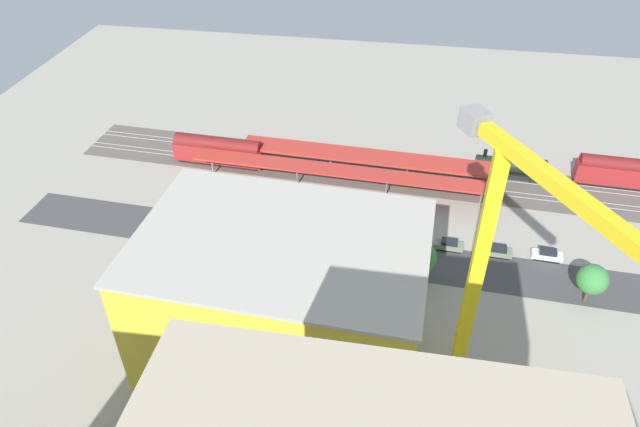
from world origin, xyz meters
The scene contains 23 objects.
ground_plane centered at (0.00, 0.00, 0.00)m, with size 178.98×178.98×0.00m, color #9E998C.
rail_bed centered at (0.00, -20.30, 0.00)m, with size 111.86×13.03×0.01m, color #5B544C.
street_asphalt centered at (0.00, 4.64, 0.00)m, with size 111.86×9.00×0.01m, color #424244.
track_rails centered at (0.00, -20.30, 0.18)m, with size 111.75×11.77×0.12m.
platform_canopy_near centered at (2.06, -12.61, 4.24)m, with size 56.32×6.63×4.46m.
platform_canopy_far centered at (-2.36, -18.71, 4.12)m, with size 50.05×7.48×4.39m.
locomotive centered at (-29.99, -22.82, 1.87)m, with size 14.76×3.54×5.23m.
passenger_coach centered at (-50.84, -22.82, 3.18)m, with size 19.61×3.84×6.04m.
freight_coach_far centered at (27.34, -17.79, 3.07)m, with size 18.12×3.88×5.87m.
parked_car_0 centered at (-33.12, 1.00, 0.83)m, with size 4.82×2.01×1.88m.
parked_car_1 centered at (-25.47, 1.44, 0.80)m, with size 4.52×2.04×1.82m.
parked_car_2 centered at (-17.69, 1.15, 0.79)m, with size 4.64×2.05×1.77m.
parked_car_3 centered at (-9.61, 1.19, 0.77)m, with size 4.24×1.94×1.72m.
parked_car_4 centered at (-2.06, 1.55, 0.76)m, with size 4.49×2.11×1.72m.
construction_building centered at (3.44, 28.12, 10.34)m, with size 32.11×21.92×20.68m, color yellow.
construction_roof_slab centered at (3.44, 28.12, 20.88)m, with size 32.71×22.52×0.40m, color #B7B2A8.
tower_crane centered at (-18.15, 32.68, 22.03)m, with size 13.90×21.16×38.09m.
box_truck_0 centered at (1.26, 10.71, 1.60)m, with size 8.24×2.82×3.17m.
box_truck_1 centered at (11.00, 12.57, 1.57)m, with size 10.48×3.41×3.14m.
street_tree_0 centered at (-12.44, 10.63, 5.43)m, with size 4.45×4.45×7.68m.
street_tree_1 centered at (-37.34, 9.91, 4.50)m, with size 4.47×4.47×6.75m.
street_tree_2 centered at (-12.88, 9.68, 4.89)m, with size 4.97×4.97×7.40m.
traffic_light centered at (26.85, 9.13, 4.15)m, with size 0.50×0.36×6.23m.
Camera 1 is at (-9.19, 75.96, 61.83)m, focal length 32.53 mm.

